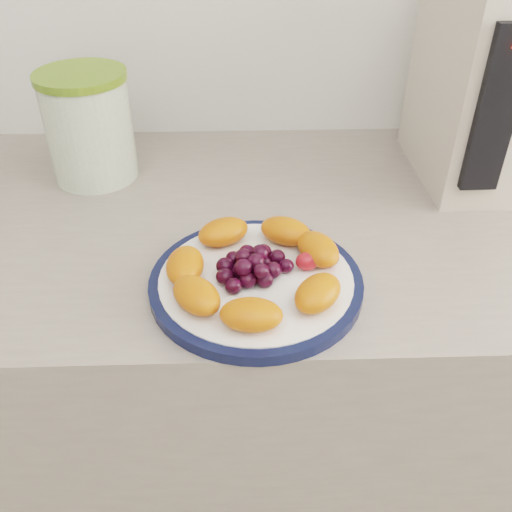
{
  "coord_description": "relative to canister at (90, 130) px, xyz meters",
  "views": [
    {
      "loc": [
        -0.11,
        0.47,
        1.36
      ],
      "look_at": [
        -0.09,
        1.03,
        0.95
      ],
      "focal_mm": 40.0,
      "sensor_mm": 36.0,
      "label": 1
    }
  ],
  "objects": [
    {
      "name": "counter",
      "position": [
        0.35,
        -0.13,
        -0.53
      ],
      "size": [
        3.5,
        0.6,
        0.9
      ],
      "primitive_type": "cube",
      "color": "gray",
      "rests_on": "floor"
    },
    {
      "name": "canister",
      "position": [
        0.0,
        0.0,
        0.0
      ],
      "size": [
        0.17,
        0.17,
        0.16
      ],
      "primitive_type": "cylinder",
      "rotation": [
        0.0,
        0.0,
        0.34
      ],
      "color": "#375F0F",
      "rests_on": "counter"
    },
    {
      "name": "cabinet_face",
      "position": [
        0.35,
        -0.13,
        -0.56
      ],
      "size": [
        3.48,
        0.58,
        0.84
      ],
      "primitive_type": "cube",
      "color": "#9D7D4F",
      "rests_on": "floor"
    },
    {
      "name": "fruit_plate",
      "position": [
        0.26,
        -0.3,
        -0.05
      ],
      "size": [
        0.23,
        0.23,
        0.03
      ],
      "color": "#D04C10",
      "rests_on": "plate_face"
    },
    {
      "name": "plate_face",
      "position": [
        0.26,
        -0.3,
        -0.07
      ],
      "size": [
        0.24,
        0.24,
        0.02
      ],
      "primitive_type": "cylinder",
      "color": "white",
      "rests_on": "counter"
    },
    {
      "name": "appliance_body",
      "position": [
        0.63,
        -0.01,
        0.07
      ],
      "size": [
        0.18,
        0.25,
        0.31
      ],
      "primitive_type": "cube",
      "rotation": [
        0.0,
        0.0,
        0.02
      ],
      "color": "beige",
      "rests_on": "counter"
    },
    {
      "name": "plate_rim",
      "position": [
        0.26,
        -0.3,
        -0.07
      ],
      "size": [
        0.27,
        0.27,
        0.01
      ],
      "primitive_type": "cylinder",
      "color": "#0D1436",
      "rests_on": "counter"
    },
    {
      "name": "canister_lid",
      "position": [
        0.0,
        0.0,
        0.09
      ],
      "size": [
        0.18,
        0.18,
        0.01
      ],
      "primitive_type": "cylinder",
      "rotation": [
        0.0,
        0.0,
        0.34
      ],
      "color": "olive",
      "rests_on": "canister"
    },
    {
      "name": "appliance_panel",
      "position": [
        0.58,
        -0.14,
        0.08
      ],
      "size": [
        0.05,
        0.02,
        0.23
      ],
      "primitive_type": "cube",
      "rotation": [
        0.0,
        0.0,
        0.02
      ],
      "color": "black",
      "rests_on": "appliance_body"
    }
  ]
}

